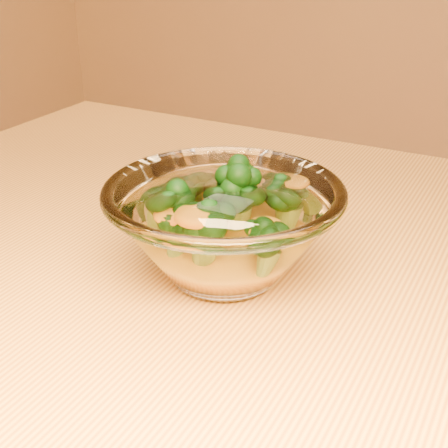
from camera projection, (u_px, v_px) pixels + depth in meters
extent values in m
cube|color=gold|center=(338.00, 324.00, 0.53)|extent=(1.20, 0.80, 0.04)
cylinder|color=brown|center=(110.00, 315.00, 1.19)|extent=(0.06, 0.06, 0.71)
ellipsoid|color=white|center=(224.00, 269.00, 0.55)|extent=(0.09, 0.09, 0.02)
torus|color=white|center=(224.00, 191.00, 0.52)|extent=(0.21, 0.21, 0.01)
ellipsoid|color=orange|center=(224.00, 248.00, 0.55)|extent=(0.11, 0.11, 0.03)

